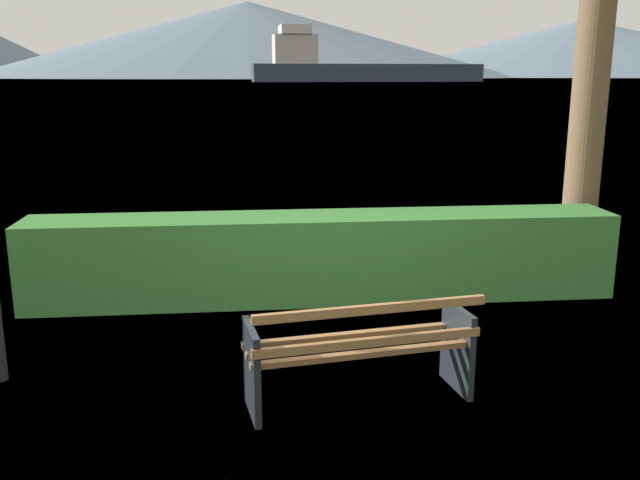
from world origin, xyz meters
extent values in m
plane|color=#567A38|center=(0.00, 0.00, 0.00)|extent=(1400.00, 1400.00, 0.00)
plane|color=#7A99A8|center=(0.00, 307.17, 0.00)|extent=(620.00, 620.00, 0.00)
cube|color=olive|center=(0.03, -0.19, 0.45)|extent=(1.71, 0.33, 0.04)
cube|color=olive|center=(0.00, 0.00, 0.45)|extent=(1.71, 0.33, 0.04)
cube|color=olive|center=(-0.03, 0.19, 0.45)|extent=(1.71, 0.33, 0.04)
cube|color=olive|center=(0.04, -0.26, 0.57)|extent=(1.70, 0.31, 0.06)
cube|color=olive|center=(0.05, -0.31, 0.84)|extent=(1.70, 0.31, 0.06)
cube|color=#1E2328|center=(-0.81, -0.15, 0.34)|extent=(0.13, 0.51, 0.68)
cube|color=#1E2328|center=(0.81, 0.11, 0.34)|extent=(0.13, 0.51, 0.68)
cube|color=#387A33|center=(0.00, 2.50, 0.47)|extent=(6.43, 0.75, 0.94)
cylinder|color=brown|center=(3.33, 3.30, 2.34)|extent=(0.43, 0.43, 4.68)
cube|color=#2D384C|center=(37.65, 218.58, 2.76)|extent=(74.31, 15.08, 5.52)
cube|color=beige|center=(14.09, 216.97, 9.93)|extent=(13.87, 9.95, 8.83)
cube|color=silver|center=(14.09, 216.97, 15.72)|extent=(9.96, 10.68, 2.76)
cone|color=slate|center=(0.00, 527.73, 27.09)|extent=(391.43, 391.43, 54.19)
cone|color=slate|center=(283.13, 576.22, 23.60)|extent=(374.06, 374.06, 47.19)
camera|label=1|loc=(-0.78, -4.81, 2.44)|focal=38.62mm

